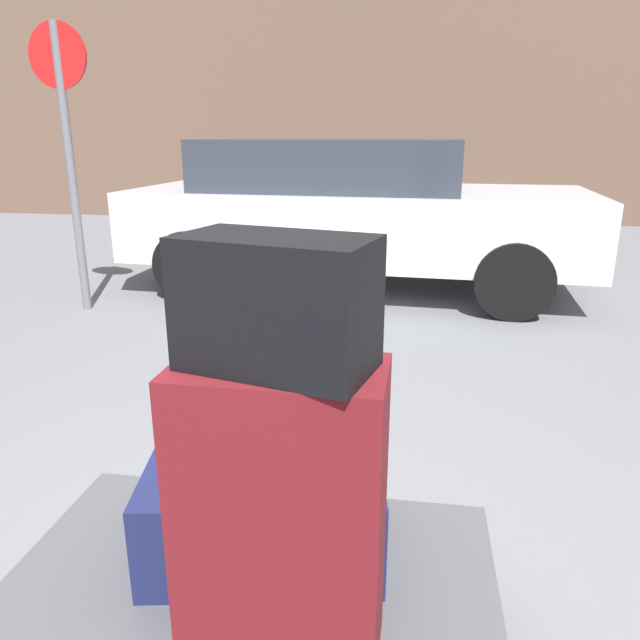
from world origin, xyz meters
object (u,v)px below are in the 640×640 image
at_px(suitcase_maroon_stacked_top, 282,519).
at_px(no_parking_sign, 67,139).
at_px(parked_car, 352,210).
at_px(suitcase_navy_rear_right, 264,504).
at_px(bollard_kerb_near, 584,223).
at_px(luggage_cart, 250,602).
at_px(duffel_bag_black_topmost_pile, 277,303).

distance_m(suitcase_maroon_stacked_top, no_parking_sign, 4.48).
distance_m(parked_car, no_parking_sign, 2.60).
height_order(suitcase_navy_rear_right, bollard_kerb_near, bollard_kerb_near).
xyz_separation_m(parked_car, bollard_kerb_near, (2.76, 2.26, -0.39)).
bearing_deg(suitcase_maroon_stacked_top, parked_car, 95.46).
relative_size(bollard_kerb_near, no_parking_sign, 0.32).
distance_m(luggage_cart, no_parking_sign, 4.33).
bearing_deg(parked_car, no_parking_sign, -151.08).
relative_size(suitcase_navy_rear_right, parked_car, 0.14).
height_order(parked_car, no_parking_sign, no_parking_sign).
bearing_deg(bollard_kerb_near, parked_car, -140.75).
bearing_deg(duffel_bag_black_topmost_pile, suitcase_maroon_stacked_top, 0.00).
bearing_deg(suitcase_maroon_stacked_top, duffel_bag_black_topmost_pile, 0.00).
bearing_deg(bollard_kerb_near, duffel_bag_black_topmost_pile, -108.79).
height_order(duffel_bag_black_topmost_pile, bollard_kerb_near, duffel_bag_black_topmost_pile).
distance_m(suitcase_navy_rear_right, no_parking_sign, 4.17).
distance_m(duffel_bag_black_topmost_pile, parked_car, 4.85).
bearing_deg(bollard_kerb_near, luggage_cart, -110.31).
bearing_deg(parked_car, luggage_cart, -87.32).
xyz_separation_m(suitcase_navy_rear_right, no_parking_sign, (-2.42, 3.26, 0.95)).
distance_m(suitcase_maroon_stacked_top, parked_car, 4.84).
height_order(luggage_cart, parked_car, parked_car).
distance_m(luggage_cart, duffel_bag_black_topmost_pile, 0.92).
xyz_separation_m(suitcase_navy_rear_right, duffel_bag_black_topmost_pile, (0.13, -0.35, 0.69)).
xyz_separation_m(suitcase_navy_rear_right, bollard_kerb_near, (2.54, 6.73, -0.10)).
distance_m(luggage_cart, suitcase_maroon_stacked_top, 0.48).
xyz_separation_m(suitcase_maroon_stacked_top, parked_car, (-0.35, 4.82, 0.07)).
bearing_deg(no_parking_sign, luggage_cart, -54.71).
bearing_deg(suitcase_navy_rear_right, luggage_cart, -103.14).
bearing_deg(suitcase_maroon_stacked_top, bollard_kerb_near, 72.48).
relative_size(suitcase_maroon_stacked_top, suitcase_navy_rear_right, 1.10).
bearing_deg(no_parking_sign, duffel_bag_black_topmost_pile, -54.76).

